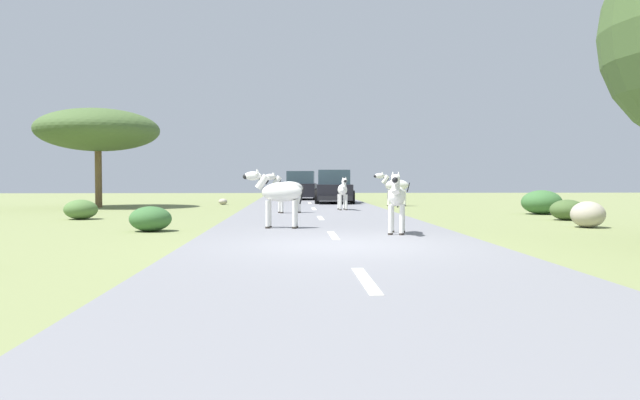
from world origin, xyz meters
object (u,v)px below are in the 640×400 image
Objects in this scene: zebra_2 at (287,189)px; bush_2 at (542,202)px; rock_0 at (223,202)px; zebra_1 at (278,193)px; zebra_0 at (397,197)px; rock_1 at (588,214)px; car_1 at (334,188)px; tree_2 at (98,130)px; zebra_4 at (343,190)px; bush_0 at (567,210)px; bush_4 at (150,219)px; bush_3 at (81,209)px; car_0 at (301,186)px; zebra_3 at (395,186)px.

zebra_2 is 9.48m from bush_2.
zebra_2 reaches higher than rock_0.
zebra_1 reaches higher than rock_0.
zebra_0 is at bearing 176.22° from zebra_2.
rock_1 is at bearing -78.72° from zebra_1.
tree_2 reaches higher than car_1.
zebra_4 is (-0.33, 10.79, -0.05)m from zebra_0.
zebra_4 reaches higher than bush_0.
bush_2 is (9.63, 6.50, -0.51)m from zebra_1.
zebra_2 is at bearing 64.82° from bush_4.
zebra_4 is 10.04m from bush_3.
bush_2 is at bearing -112.81° from zebra_2.
zebra_1 is (-2.75, 1.81, 0.05)m from zebra_0.
zebra_4 reaches higher than rock_0.
tree_2 reaches higher than bush_3.
bush_2 is (6.88, 8.30, -0.46)m from zebra_0.
car_0 is 17.69m from bush_2.
zebra_3 reaches higher than bush_3.
rock_0 is at bearing -52.37° from zebra_4.
bush_2 is at bearing 158.24° from zebra_4.
rock_0 is (-3.19, 15.56, -0.80)m from zebra_1.
rock_0 is at bearing 1.05° from zebra_2.
zebra_3 is at bearing -58.38° from zebra_2.
bush_4 is 2.20× the size of rock_0.
rock_1 reaches higher than bush_3.
car_0 is 7.56m from rock_0.
zebra_4 is at bearing -6.55° from zebra_1.
tree_2 is (-8.55, 12.69, 2.59)m from zebra_1.
zebra_4 is at bearing -49.60° from rock_0.
zebra_1 is 0.29× the size of tree_2.
car_0 is 5.71m from car_1.
rock_0 is 19.05m from rock_1.
car_0 is (0.91, 21.88, -0.11)m from zebra_1.
zebra_1 is at bearing 72.15° from zebra_4.
zebra_1 is 9.72m from bush_0.
zebra_4 is at bearing 124.64° from rock_1.
car_0 is at bearing 66.98° from bush_3.
bush_2 is at bearing -47.49° from zebra_1.
zebra_2 is 0.87× the size of zebra_3.
bush_4 is at bearing 72.84° from car_1.
zebra_2 is 1.47× the size of bush_4.
zebra_2 is 1.03× the size of bush_2.
rock_1 is at bearing -145.82° from zebra_0.
car_0 reaches higher than zebra_1.
zebra_2 is at bearing 143.87° from zebra_3.
zebra_4 reaches higher than bush_4.
zebra_4 is 1.56× the size of rock_1.
zebra_1 is 11.63m from bush_2.
car_0 reaches higher than bush_4.
zebra_1 is at bearing -177.24° from rock_1.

